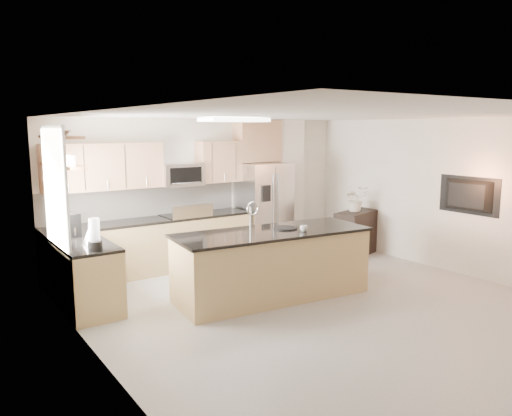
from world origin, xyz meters
TOP-DOWN VIEW (x-y plane):
  - floor at (0.00, 0.00)m, footprint 6.50×6.50m
  - ceiling at (0.00, 0.00)m, footprint 6.00×6.50m
  - wall_back at (0.00, 3.25)m, footprint 6.00×0.02m
  - wall_left at (-3.00, 0.00)m, footprint 0.02×6.50m
  - wall_right at (3.00, 0.00)m, footprint 0.02×6.50m
  - back_counter at (-1.23, 2.93)m, footprint 3.55×0.66m
  - left_counter at (-2.67, 1.85)m, footprint 0.66×1.50m
  - range at (-0.60, 2.92)m, footprint 0.76×0.64m
  - upper_cabinets at (-1.30, 3.09)m, footprint 3.50×0.33m
  - microwave at (-0.60, 3.04)m, footprint 0.76×0.40m
  - refrigerator at (1.06, 2.87)m, footprint 0.92×0.78m
  - partition_column at (1.82, 3.10)m, footprint 0.60×0.30m
  - window at (-2.98, 1.85)m, footprint 0.04×1.15m
  - shelf_lower at (-2.85, 1.95)m, footprint 0.30×1.20m
  - shelf_upper at (-2.85, 1.95)m, footprint 0.30×1.20m
  - ceiling_fixture at (-0.40, 1.60)m, footprint 1.00×0.50m
  - island at (-0.31, 0.74)m, footprint 2.93×1.32m
  - credenza at (2.54, 1.82)m, footprint 1.15×0.73m
  - cup at (0.04, 0.46)m, footprint 0.13×0.13m
  - platter at (-0.05, 0.76)m, footprint 0.42×0.42m
  - blender at (-2.67, 1.26)m, footprint 0.18×0.18m
  - kettle at (-2.63, 1.65)m, footprint 0.21×0.21m
  - coffee_maker at (-2.70, 2.27)m, footprint 0.23×0.26m
  - bowl at (-2.85, 2.02)m, footprint 0.38×0.38m
  - flower_vase at (2.50, 1.84)m, footprint 0.81×0.75m
  - television at (2.91, -0.20)m, footprint 0.14×1.08m

SIDE VIEW (x-z plane):
  - floor at x=0.00m, z-range 0.00..0.00m
  - credenza at x=2.54m, z-range 0.00..0.85m
  - left_counter at x=-2.67m, z-range 0.00..0.92m
  - back_counter at x=-1.23m, z-range -0.25..1.19m
  - range at x=-0.60m, z-range -0.10..1.04m
  - island at x=-0.31m, z-range -0.21..1.20m
  - refrigerator at x=1.06m, z-range 0.00..1.78m
  - platter at x=-0.05m, z-range 0.98..1.00m
  - cup at x=0.04m, z-range 0.98..1.07m
  - kettle at x=-2.63m, z-range 0.91..1.16m
  - coffee_maker at x=-2.70m, z-range 0.91..1.24m
  - blender at x=-2.67m, z-range 0.89..1.30m
  - flower_vase at x=2.50m, z-range 0.85..1.58m
  - wall_back at x=0.00m, z-range 0.00..2.60m
  - wall_left at x=-3.00m, z-range 0.00..2.60m
  - wall_right at x=3.00m, z-range 0.00..2.60m
  - partition_column at x=1.82m, z-range 0.00..2.60m
  - television at x=2.91m, z-range 1.04..1.66m
  - microwave at x=-0.60m, z-range 1.43..1.83m
  - window at x=-2.98m, z-range 0.83..2.47m
  - upper_cabinets at x=-1.30m, z-range 1.45..2.20m
  - shelf_lower at x=-2.85m, z-range 1.93..1.97m
  - shelf_upper at x=-2.85m, z-range 2.30..2.34m
  - bowl at x=-2.85m, z-range 2.34..2.43m
  - ceiling_fixture at x=-0.40m, z-range 2.53..2.59m
  - ceiling at x=0.00m, z-range 2.59..2.61m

